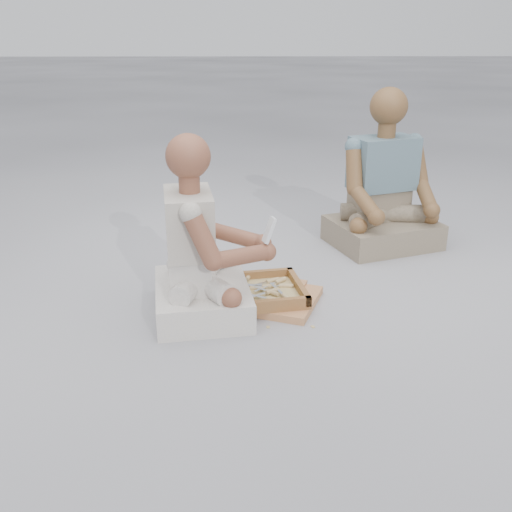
{
  "coord_description": "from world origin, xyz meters",
  "views": [
    {
      "loc": [
        -0.03,
        -2.22,
        1.25
      ],
      "look_at": [
        0.02,
        0.19,
        0.3
      ],
      "focal_mm": 40.0,
      "sensor_mm": 36.0,
      "label": 1
    }
  ],
  "objects_px": {
    "carved_panel": "(259,297)",
    "companion": "(384,195)",
    "craftsman": "(200,255)",
    "tool_tray": "(255,293)"
  },
  "relations": [
    {
      "from": "tool_tray",
      "to": "craftsman",
      "type": "distance_m",
      "value": 0.35
    },
    {
      "from": "craftsman",
      "to": "companion",
      "type": "height_order",
      "value": "companion"
    },
    {
      "from": "carved_panel",
      "to": "craftsman",
      "type": "relative_size",
      "value": 0.67
    },
    {
      "from": "tool_tray",
      "to": "carved_panel",
      "type": "bearing_deg",
      "value": 61.38
    },
    {
      "from": "carved_panel",
      "to": "tool_tray",
      "type": "distance_m",
      "value": 0.06
    },
    {
      "from": "companion",
      "to": "carved_panel",
      "type": "bearing_deg",
      "value": 25.58
    },
    {
      "from": "carved_panel",
      "to": "companion",
      "type": "relative_size",
      "value": 0.59
    },
    {
      "from": "tool_tray",
      "to": "craftsman",
      "type": "bearing_deg",
      "value": -162.68
    },
    {
      "from": "carved_panel",
      "to": "companion",
      "type": "bearing_deg",
      "value": 45.38
    },
    {
      "from": "carved_panel",
      "to": "companion",
      "type": "height_order",
      "value": "companion"
    }
  ]
}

